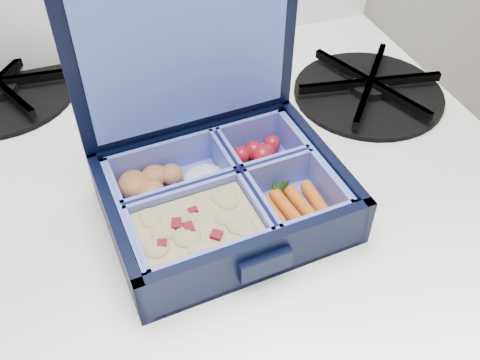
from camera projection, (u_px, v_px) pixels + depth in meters
name	position (u px, v px, depth m)	size (l,w,h in m)	color
bento_box	(224.00, 197.00, 0.49)	(0.21, 0.16, 0.05)	black
burner_grate	(370.00, 86.00, 0.63)	(0.18, 0.18, 0.03)	black
fork	(225.00, 116.00, 0.61)	(0.02, 0.18, 0.01)	silver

